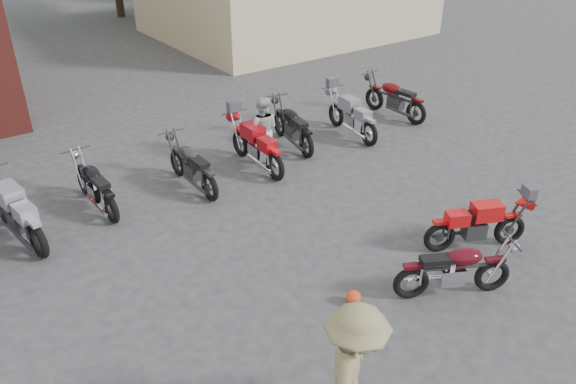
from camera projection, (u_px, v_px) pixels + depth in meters
ground at (407, 293)px, 8.65m from camera, size 90.00×90.00×0.00m
vintage_motorcycle at (456, 266)px, 8.39m from camera, size 1.84×1.35×1.03m
sportbike at (479, 222)px, 9.49m from camera, size 1.85×1.29×1.03m
helmet at (354, 297)px, 8.39m from camera, size 0.26×0.26×0.22m
person_light at (262, 130)px, 12.34m from camera, size 0.94×0.91×1.53m
person_tan at (354, 377)px, 5.99m from camera, size 1.33×1.34×1.86m
row_bike_1 at (15, 209)px, 9.69m from camera, size 0.98×2.14×1.20m
row_bike_2 at (95, 183)px, 10.67m from camera, size 0.68×1.85×1.06m
row_bike_3 at (191, 163)px, 11.40m from camera, size 0.64×1.86×1.08m
row_bike_4 at (256, 143)px, 12.19m from camera, size 0.71×2.00×1.15m
row_bike_5 at (292, 124)px, 13.20m from camera, size 0.95×2.00×1.11m
row_bike_6 at (352, 114)px, 13.76m from camera, size 0.86×2.00×1.13m
row_bike_7 at (394, 96)px, 14.86m from camera, size 0.81×2.02×1.14m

